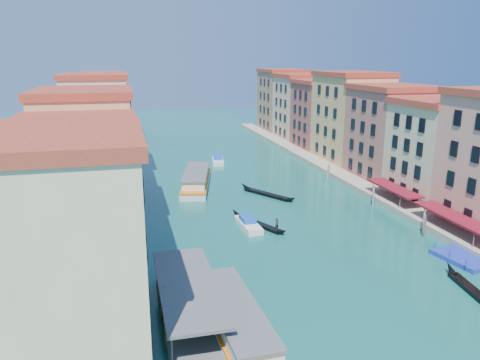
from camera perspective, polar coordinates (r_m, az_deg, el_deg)
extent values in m
cube|color=beige|center=(38.99, -20.66, -9.01)|extent=(12.00, 16.00, 18.00)
cube|color=maroon|center=(36.40, -22.01, 4.86)|extent=(12.80, 16.40, 1.00)
cube|color=tan|center=(53.66, -18.88, -2.96)|extent=(12.00, 15.00, 17.00)
cube|color=maroon|center=(51.78, -19.70, 6.58)|extent=(12.80, 15.40, 1.00)
cube|color=tan|center=(68.85, -17.95, 1.78)|extent=(12.00, 17.00, 19.00)
cube|color=maroon|center=(67.45, -18.62, 10.08)|extent=(12.80, 17.40, 1.00)
cube|color=tan|center=(84.26, -17.26, 3.23)|extent=(12.00, 14.00, 16.50)
cube|color=maroon|center=(83.06, -17.72, 9.15)|extent=(12.80, 14.40, 1.00)
cube|color=#C1B59E|center=(99.73, -16.89, 5.97)|extent=(12.00, 18.00, 20.00)
cube|color=maroon|center=(98.80, -17.35, 11.99)|extent=(12.80, 18.40, 1.00)
cube|color=tan|center=(116.72, -16.50, 6.57)|extent=(12.00, 16.00, 17.50)
cube|color=maroon|center=(115.88, -16.84, 11.09)|extent=(12.80, 16.40, 1.00)
cube|color=tan|center=(132.04, -16.28, 7.68)|extent=(12.00, 15.00, 18.50)
cube|color=maroon|center=(131.30, -16.59, 11.90)|extent=(12.80, 15.40, 1.00)
cube|color=beige|center=(147.91, -16.09, 8.49)|extent=(12.00, 17.00, 19.00)
cube|color=maroon|center=(147.26, -16.37, 12.35)|extent=(12.80, 17.40, 1.00)
cube|color=#C8B187|center=(85.28, 22.98, 2.85)|extent=(12.00, 14.00, 16.50)
cube|color=maroon|center=(84.10, 23.58, 8.69)|extent=(12.80, 14.40, 1.00)
cube|color=#A15B4E|center=(97.33, 17.79, 5.10)|extent=(12.00, 16.00, 18.00)
cube|color=maroon|center=(96.32, 18.24, 10.68)|extent=(12.80, 16.40, 1.00)
cube|color=tan|center=(111.84, 13.29, 7.09)|extent=(12.00, 18.00, 20.00)
cube|color=maroon|center=(111.01, 13.61, 12.47)|extent=(12.80, 18.40, 1.00)
cube|color=#97473E|center=(126.77, 9.86, 7.55)|extent=(12.00, 15.00, 17.50)
cube|color=maroon|center=(125.99, 10.05, 11.73)|extent=(12.80, 15.40, 1.00)
cube|color=tan|center=(140.94, 7.33, 8.55)|extent=(12.00, 16.00, 18.50)
cube|color=maroon|center=(140.25, 7.46, 12.52)|extent=(12.80, 16.40, 1.00)
cube|color=#99684C|center=(156.31, 5.13, 9.39)|extent=(12.00, 17.00, 19.50)
cube|color=maroon|center=(155.70, 5.22, 13.15)|extent=(12.80, 17.40, 1.00)
cube|color=#A39B84|center=(104.73, 10.57, 1.45)|extent=(4.00, 140.00, 1.00)
cube|color=maroon|center=(70.07, 24.91, -4.20)|extent=(3.20, 15.30, 0.25)
cylinder|color=#5B5B5D|center=(66.04, 26.55, -6.89)|extent=(0.12, 0.12, 3.00)
cylinder|color=#5B5B5D|center=(73.51, 21.48, -4.23)|extent=(0.12, 0.12, 3.00)
cube|color=maroon|center=(82.06, 18.24, -0.92)|extent=(3.20, 12.60, 0.25)
cylinder|color=#5B5B5D|center=(78.35, 18.89, -2.85)|extent=(0.12, 0.12, 3.00)
cylinder|color=#5B5B5D|center=(85.19, 15.88, -1.22)|extent=(0.12, 0.12, 3.00)
cube|color=#5B5B5D|center=(46.44, -6.25, -16.16)|extent=(5.00, 16.00, 0.60)
cube|color=#5B5B5D|center=(44.88, -6.36, -12.65)|extent=(5.40, 16.40, 0.30)
cylinder|color=brown|center=(69.53, 21.60, -5.48)|extent=(0.24, 0.24, 3.20)
cylinder|color=brown|center=(70.63, 21.53, -5.16)|extent=(0.24, 0.24, 3.20)
cylinder|color=brown|center=(71.73, 21.47, -4.86)|extent=(0.24, 0.24, 3.20)
cylinder|color=brown|center=(80.64, 15.91, -2.27)|extent=(0.24, 0.24, 3.20)
cylinder|color=brown|center=(81.76, 15.93, -2.04)|extent=(0.24, 0.24, 3.20)
cylinder|color=brown|center=(82.88, 15.96, -1.81)|extent=(0.24, 0.24, 3.20)
cylinder|color=brown|center=(96.05, 10.64, 0.74)|extent=(0.24, 0.24, 3.20)
cylinder|color=brown|center=(97.18, 10.72, 0.90)|extent=(0.24, 0.24, 3.20)
cylinder|color=brown|center=(98.30, 10.80, 1.05)|extent=(0.24, 0.24, 3.20)
cylinder|color=brown|center=(42.32, -9.02, -18.02)|extent=(0.24, 0.24, 3.20)
cylinder|color=brown|center=(45.73, -9.50, -15.35)|extent=(0.24, 0.24, 3.20)
cylinder|color=brown|center=(49.24, -9.90, -13.06)|extent=(0.24, 0.24, 3.20)
cube|color=white|center=(44.19, -0.58, -17.43)|extent=(4.91, 18.62, 1.11)
cube|color=silver|center=(43.56, -0.58, -16.09)|extent=(4.29, 14.91, 1.48)
cube|color=#5B5B5D|center=(43.12, -0.59, -15.09)|extent=(4.59, 15.38, 0.23)
cube|color=orange|center=(43.92, -0.58, -16.86)|extent=(4.95, 18.62, 0.23)
cube|color=silver|center=(90.63, -5.34, -0.36)|extent=(8.87, 20.67, 1.21)
cube|color=silver|center=(90.30, -5.36, 0.45)|extent=(7.49, 16.62, 1.61)
cube|color=#5B5B5D|center=(90.07, -5.37, 1.04)|extent=(7.89, 17.18, 0.25)
cube|color=orange|center=(90.49, -5.35, -0.02)|extent=(8.92, 20.68, 0.25)
cube|color=black|center=(69.44, 2.21, -5.38)|extent=(5.14, 8.82, 0.46)
cone|color=black|center=(72.97, -0.54, -4.03)|extent=(1.75, 2.27, 1.73)
cone|color=black|center=(65.88, 5.26, -6.30)|extent=(1.59, 1.95, 1.53)
imported|color=#30212A|center=(66.42, 4.51, -5.38)|extent=(0.77, 0.67, 1.78)
cube|color=black|center=(55.56, 26.98, -12.40)|extent=(2.63, 9.83, 0.49)
cone|color=black|center=(59.53, 24.27, -9.83)|extent=(1.29, 2.30, 1.82)
cube|color=black|center=(84.12, 3.33, -1.76)|extent=(6.40, 9.33, 0.51)
cone|color=black|center=(87.68, 0.55, -0.76)|extent=(2.06, 2.47, 1.90)
cone|color=black|center=(80.59, 6.37, -2.33)|extent=(1.85, 2.14, 1.67)
cube|color=white|center=(68.54, 1.04, -5.48)|extent=(2.58, 7.22, 0.81)
cube|color=blue|center=(68.75, 0.92, -4.79)|extent=(1.98, 3.14, 0.71)
cube|color=silver|center=(110.30, -2.71, 2.33)|extent=(3.76, 8.26, 0.91)
cube|color=blue|center=(110.69, -2.73, 2.80)|extent=(2.57, 3.70, 0.80)
cube|color=#2038A7|center=(64.12, 25.60, -8.59)|extent=(5.61, 7.47, 0.57)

